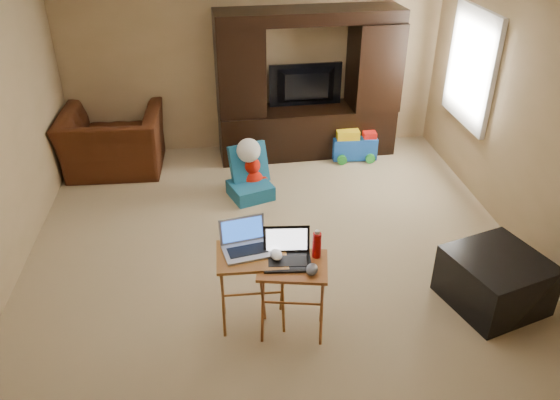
{
  "coord_description": "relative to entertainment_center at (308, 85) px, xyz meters",
  "views": [
    {
      "loc": [
        -0.51,
        -4.4,
        3.29
      ],
      "look_at": [
        0.0,
        -0.2,
        0.8
      ],
      "focal_mm": 35.0,
      "sensor_mm": 36.0,
      "label": 1
    }
  ],
  "objects": [
    {
      "name": "floor",
      "position": [
        -0.68,
        -2.42,
        -0.97
      ],
      "size": [
        5.5,
        5.5,
        0.0
      ],
      "primitive_type": "plane",
      "color": "#C1B286",
      "rests_on": "ground"
    },
    {
      "name": "wall_back",
      "position": [
        -0.68,
        0.33,
        0.28
      ],
      "size": [
        5.0,
        0.0,
        5.0
      ],
      "primitive_type": "plane",
      "rotation": [
        1.57,
        0.0,
        0.0
      ],
      "color": "tan",
      "rests_on": "ground"
    },
    {
      "name": "wall_front",
      "position": [
        -0.68,
        -5.17,
        0.28
      ],
      "size": [
        5.0,
        0.0,
        5.0
      ],
      "primitive_type": "plane",
      "rotation": [
        -1.57,
        0.0,
        0.0
      ],
      "color": "tan",
      "rests_on": "ground"
    },
    {
      "name": "wall_right",
      "position": [
        1.82,
        -2.42,
        0.28
      ],
      "size": [
        0.0,
        5.5,
        5.5
      ],
      "primitive_type": "plane",
      "rotation": [
        1.57,
        0.0,
        -1.57
      ],
      "color": "tan",
      "rests_on": "ground"
    },
    {
      "name": "window_pane",
      "position": [
        1.8,
        -0.87,
        0.43
      ],
      "size": [
        0.0,
        1.2,
        1.2
      ],
      "primitive_type": "plane",
      "rotation": [
        1.57,
        0.0,
        -1.57
      ],
      "color": "white",
      "rests_on": "ground"
    },
    {
      "name": "window_frame",
      "position": [
        1.78,
        -0.87,
        0.43
      ],
      "size": [
        0.06,
        1.14,
        1.34
      ],
      "primitive_type": "cube",
      "color": "white",
      "rests_on": "ground"
    },
    {
      "name": "entertainment_center",
      "position": [
        0.0,
        0.0,
        0.0
      ],
      "size": [
        2.39,
        0.71,
        1.93
      ],
      "primitive_type": "cube",
      "rotation": [
        0.0,
        0.0,
        0.05
      ],
      "color": "black",
      "rests_on": "floor"
    },
    {
      "name": "television",
      "position": [
        0.0,
        0.05,
        -0.04
      ],
      "size": [
        0.99,
        0.18,
        0.56
      ],
      "primitive_type": "imported",
      "rotation": [
        0.0,
        0.0,
        3.19
      ],
      "color": "black",
      "rests_on": "entertainment_center"
    },
    {
      "name": "recliner",
      "position": [
        -2.54,
        -0.24,
        -0.57
      ],
      "size": [
        1.26,
        1.11,
        0.8
      ],
      "primitive_type": "imported",
      "rotation": [
        0.0,
        0.0,
        3.11
      ],
      "color": "#4D2610",
      "rests_on": "floor"
    },
    {
      "name": "child_rocker",
      "position": [
        -0.86,
        -1.15,
        -0.66
      ],
      "size": [
        0.61,
        0.65,
        0.61
      ],
      "primitive_type": null,
      "rotation": [
        0.0,
        0.0,
        0.34
      ],
      "color": "#175B83",
      "rests_on": "floor"
    },
    {
      "name": "plush_toy",
      "position": [
        -0.83,
        -0.98,
        -0.74
      ],
      "size": [
        0.4,
        0.33,
        0.44
      ],
      "primitive_type": null,
      "color": "red",
      "rests_on": "floor"
    },
    {
      "name": "push_toy",
      "position": [
        0.61,
        -0.27,
        -0.74
      ],
      "size": [
        0.61,
        0.45,
        0.45
      ],
      "primitive_type": null,
      "rotation": [
        0.0,
        0.0,
        -0.04
      ],
      "color": "blue",
      "rests_on": "floor"
    },
    {
      "name": "ottoman",
      "position": [
        1.14,
        -3.3,
        -0.73
      ],
      "size": [
        0.94,
        0.94,
        0.48
      ],
      "primitive_type": "cube",
      "rotation": [
        0.0,
        0.0,
        0.3
      ],
      "color": "black",
      "rests_on": "floor"
    },
    {
      "name": "tray_table_left",
      "position": [
        -1.0,
        -3.31,
        -0.61
      ],
      "size": [
        0.56,
        0.45,
        0.72
      ],
      "primitive_type": "cube",
      "rotation": [
        0.0,
        0.0,
        -0.02
      ],
      "color": "#9F5D26",
      "rests_on": "floor"
    },
    {
      "name": "tray_table_right",
      "position": [
        -0.69,
        -3.45,
        -0.61
      ],
      "size": [
        0.61,
        0.53,
        0.7
      ],
      "primitive_type": "cube",
      "rotation": [
        0.0,
        0.0,
        -0.19
      ],
      "color": "#A45E27",
      "rests_on": "floor"
    },
    {
      "name": "laptop_left",
      "position": [
        -1.03,
        -3.28,
        -0.12
      ],
      "size": [
        0.43,
        0.37,
        0.24
      ],
      "primitive_type": "cube",
      "rotation": [
        0.0,
        0.0,
        0.19
      ],
      "color": "#AEAEB3",
      "rests_on": "tray_table_left"
    },
    {
      "name": "laptop_right",
      "position": [
        -0.73,
        -3.43,
        -0.14
      ],
      "size": [
        0.39,
        0.33,
        0.24
      ],
      "primitive_type": "cube",
      "rotation": [
        0.0,
        0.0,
        -0.08
      ],
      "color": "black",
      "rests_on": "tray_table_right"
    },
    {
      "name": "mouse_left",
      "position": [
        -0.81,
        -3.38,
        -0.21
      ],
      "size": [
        0.11,
        0.15,
        0.06
      ],
      "primitive_type": "ellipsoid",
      "rotation": [
        0.0,
        0.0,
        0.1
      ],
      "color": "white",
      "rests_on": "tray_table_left"
    },
    {
      "name": "mouse_right",
      "position": [
        -0.56,
        -3.57,
        -0.23
      ],
      "size": [
        0.13,
        0.16,
        0.06
      ],
      "primitive_type": "ellipsoid",
      "rotation": [
        0.0,
        0.0,
        -0.32
      ],
      "color": "#3F4044",
      "rests_on": "tray_table_right"
    },
    {
      "name": "water_bottle",
      "position": [
        -0.49,
        -3.37,
        -0.15
      ],
      "size": [
        0.07,
        0.07,
        0.22
      ],
      "primitive_type": "cylinder",
      "color": "#BD0C0B",
      "rests_on": "tray_table_right"
    }
  ]
}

